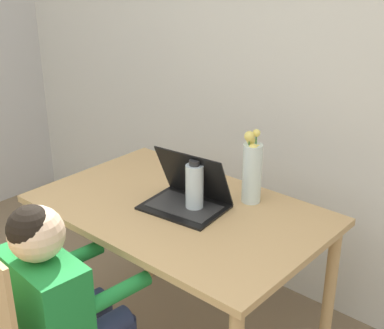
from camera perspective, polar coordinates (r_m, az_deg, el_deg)
wall_back at (r=2.57m, az=13.18°, el=10.40°), size 6.40×0.05×2.50m
dining_table at (r=2.27m, az=-1.36°, el=-6.63°), size 1.20×0.77×0.76m
person_seated at (r=1.97m, az=-14.12°, el=-13.29°), size 0.38×0.45×1.01m
laptop at (r=2.21m, az=-0.42°, el=-3.15°), size 0.35×0.28×0.23m
flower_vase at (r=2.22m, az=6.43°, el=-0.47°), size 0.08×0.08×0.32m
water_bottle at (r=2.16m, az=0.27°, el=-2.38°), size 0.07×0.07×0.22m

